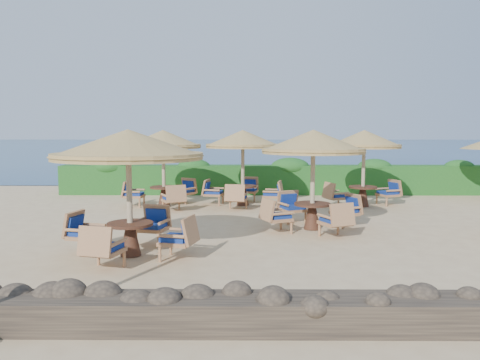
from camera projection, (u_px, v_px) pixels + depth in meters
ground at (298, 230)px, 12.34m from camera, size 120.00×120.00×0.00m
sea at (251, 146)px, 81.95m from camera, size 160.00×160.00×0.00m
hedge at (278, 180)px, 19.44m from camera, size 18.00×0.90×1.20m
stone_wall at (353, 314)px, 6.15m from camera, size 15.00×0.65×0.44m
cafe_set_0 at (129, 166)px, 9.65m from camera, size 3.14×3.14×2.65m
cafe_set_1 at (313, 162)px, 12.31m from camera, size 2.84×2.84×2.65m
cafe_set_3 at (163, 153)px, 16.02m from camera, size 2.73×2.77×2.65m
cafe_set_4 at (243, 155)px, 16.32m from camera, size 2.88×2.88×2.65m
cafe_set_5 at (364, 150)px, 16.05m from camera, size 2.87×2.51×2.65m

